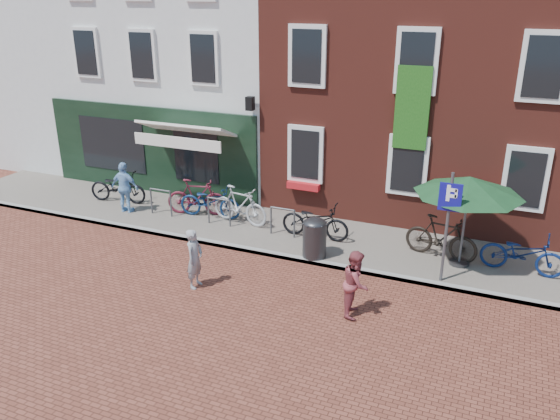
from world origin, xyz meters
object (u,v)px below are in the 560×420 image
at_px(bicycle_4, 315,221).
at_px(bicycle_5, 441,237).
at_px(cafe_person, 125,187).
at_px(bicycle_2, 210,201).
at_px(bicycle_6, 522,253).
at_px(parking_sign, 448,213).
at_px(parasol, 470,182).
at_px(litter_bin, 315,236).
at_px(bicycle_1, 197,197).
at_px(bicycle_3, 240,205).
at_px(bicycle_0, 118,187).
at_px(woman, 195,259).
at_px(boy, 356,283).

bearing_deg(bicycle_4, bicycle_5, -88.45).
bearing_deg(cafe_person, bicycle_2, -168.69).
xyz_separation_m(bicycle_4, bicycle_6, (5.28, 0.01, 0.00)).
distance_m(parking_sign, parasol, 1.19).
relative_size(litter_bin, bicycle_4, 0.58).
height_order(litter_bin, bicycle_4, litter_bin).
xyz_separation_m(bicycle_1, bicycle_2, (0.46, -0.03, -0.06)).
relative_size(bicycle_3, bicycle_6, 0.97).
distance_m(litter_bin, bicycle_5, 3.21).
distance_m(bicycle_1, bicycle_4, 3.89).
xyz_separation_m(parking_sign, bicycle_3, (-5.96, 1.31, -1.16)).
distance_m(bicycle_0, bicycle_5, 10.16).
height_order(woman, bicycle_6, woman).
relative_size(parking_sign, woman, 1.86).
bearing_deg(litter_bin, bicycle_3, 155.64).
height_order(cafe_person, bicycle_1, cafe_person).
bearing_deg(parking_sign, cafe_person, 175.47).
xyz_separation_m(parasol, woman, (-5.59, -3.39, -1.54)).
relative_size(bicycle_1, bicycle_2, 0.97).
distance_m(bicycle_0, bicycle_3, 4.41).
height_order(parasol, boy, parasol).
height_order(litter_bin, bicycle_1, bicycle_1).
distance_m(woman, bicycle_0, 6.28).
relative_size(boy, bicycle_5, 0.79).
distance_m(cafe_person, bicycle_1, 2.24).
relative_size(cafe_person, bicycle_3, 0.85).
xyz_separation_m(woman, bicycle_1, (-2.16, 3.75, -0.06)).
relative_size(parking_sign, boy, 1.81).
bearing_deg(bicycle_3, parasol, -83.29).
xyz_separation_m(parking_sign, bicycle_1, (-7.45, 1.42, -1.16)).
relative_size(bicycle_1, bicycle_3, 1.00).
distance_m(woman, bicycle_6, 7.83).
relative_size(litter_bin, bicycle_0, 0.58).
height_order(parking_sign, bicycle_3, parking_sign).
height_order(boy, bicycle_2, boy).
xyz_separation_m(litter_bin, bicycle_6, (4.90, 1.12, -0.07)).
relative_size(boy, bicycle_3, 0.79).
bearing_deg(bicycle_2, woman, -162.19).
bearing_deg(bicycle_2, bicycle_3, -101.04).
bearing_deg(bicycle_0, bicycle_2, -98.22).
relative_size(parasol, boy, 1.76).
xyz_separation_m(litter_bin, parasol, (3.50, 1.00, 1.58)).
relative_size(bicycle_3, bicycle_4, 0.97).
bearing_deg(boy, bicycle_4, 24.83).
bearing_deg(litter_bin, bicycle_4, 108.62).
xyz_separation_m(parasol, bicycle_5, (-0.51, 0.19, -1.60)).
xyz_separation_m(parking_sign, woman, (-5.29, -2.33, -1.10)).
xyz_separation_m(woman, cafe_person, (-4.30, 3.09, 0.17)).
distance_m(cafe_person, bicycle_0, 1.03).
distance_m(parking_sign, boy, 2.76).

